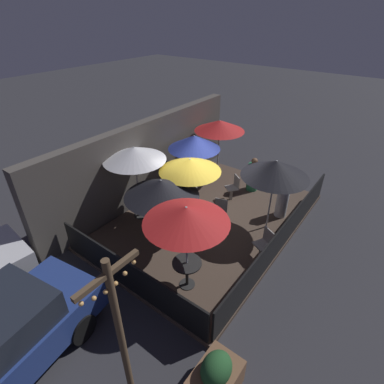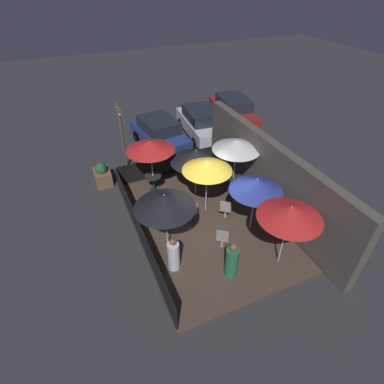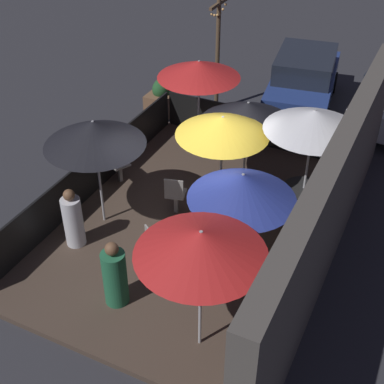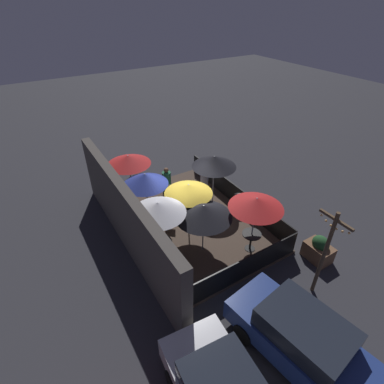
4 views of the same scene
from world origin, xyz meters
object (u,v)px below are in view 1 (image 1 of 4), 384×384
Objects in this scene: patio_umbrella_6 at (194,142)px; patron_1 at (282,201)px; patio_umbrella_0 at (186,215)px; patio_chair_0 at (220,212)px; patio_umbrella_5 at (276,169)px; patio_chair_3 at (233,187)px; dining_table_0 at (187,268)px; dining_table_1 at (140,201)px; patron_0 at (253,176)px; patio_umbrella_4 at (220,126)px; patio_chair_2 at (264,243)px; patio_umbrella_1 at (134,154)px; patio_chair_1 at (192,196)px; light_post at (119,327)px; patio_umbrella_2 at (161,188)px; patio_umbrella_3 at (190,165)px; planter_box at (216,378)px.

patron_1 is (0.54, -3.23, -1.45)m from patio_umbrella_6.
patio_umbrella_0 is 2.54× the size of patio_chair_0.
patio_umbrella_5 is 2.49× the size of patio_chair_3.
dining_table_1 is at bearing 65.26° from dining_table_0.
patio_umbrella_4 is at bearing -118.35° from patron_0.
dining_table_1 is 0.93× the size of patio_chair_2.
patron_0 is at bearing 0.11° from patron_1.
patio_umbrella_1 reaches higher than patron_0.
patio_umbrella_4 is 3.12m from patio_chair_1.
patio_umbrella_2 is at bearing 32.48° from light_post.
patron_1 is at bearing 37.08° from patron_0.
patio_umbrella_5 is (3.39, -0.59, -0.10)m from patio_umbrella_0.
patio_chair_0 is at bearing 14.62° from dining_table_0.
patron_0 is at bearing 10.93° from light_post.
patron_0 is (1.49, -1.66, -1.44)m from patio_umbrella_6.
patio_umbrella_6 is 2.66× the size of dining_table_1.
patron_0 is (5.20, 0.88, -1.60)m from patio_umbrella_0.
patio_umbrella_4 is at bearing 21.95° from light_post.
patio_chair_0 is at bearing 83.12° from patron_1.
patio_umbrella_0 is 2.57m from patio_umbrella_3.
planter_box is at bearing -137.54° from patio_umbrella_3.
patio_umbrella_1 reaches higher than patron_1.
patio_umbrella_3 is 0.98× the size of patio_umbrella_4.
planter_box is (-3.04, -4.98, -0.22)m from dining_table_1.
patio_umbrella_5 is 3.15m from patio_umbrella_6.
patio_chair_0 is 1.00× the size of patio_chair_3.
patio_umbrella_0 is 1.81× the size of patron_0.
patio_umbrella_6 is at bearing 32.98° from patio_umbrella_3.
patio_umbrella_1 is 2.74× the size of patio_chair_1.
patio_chair_2 is 0.28× the size of light_post.
planter_box is (-1.61, -1.90, -1.85)m from patio_umbrella_0.
light_post reaches higher than patron_0.
patio_umbrella_5 is at bearing 0.18° from light_post.
patio_umbrella_2 is 1.99× the size of planter_box.
dining_table_1 is 0.81× the size of planter_box.
patron_0 is (3.78, -2.21, 0.03)m from dining_table_1.
patio_chair_3 is 1.80m from patron_1.
patron_0 is at bearing -48.20° from patio_umbrella_6.
patio_chair_2 is at bearing 10.35° from patron_0.
patio_umbrella_1 is 2.64× the size of patio_chair_3.
patio_chair_1 reaches higher than dining_table_1.
patio_chair_3 is at bearing 14.48° from light_post.
patio_umbrella_1 is at bearing -53.53° from patio_chair_2.
dining_table_0 is 2.63m from patio_chair_0.
patio_umbrella_5 is 1.81× the size of patron_1.
patio_umbrella_6 is at bearing 84.14° from patio_umbrella_5.
patio_umbrella_3 reaches higher than planter_box.
dining_table_1 is 0.66× the size of patron_1.
patio_umbrella_3 is at bearing -67.19° from dining_table_1.
patio_chair_3 is 0.71× the size of patron_0.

